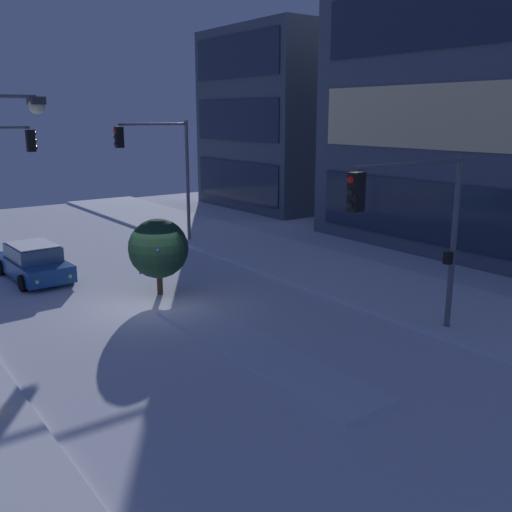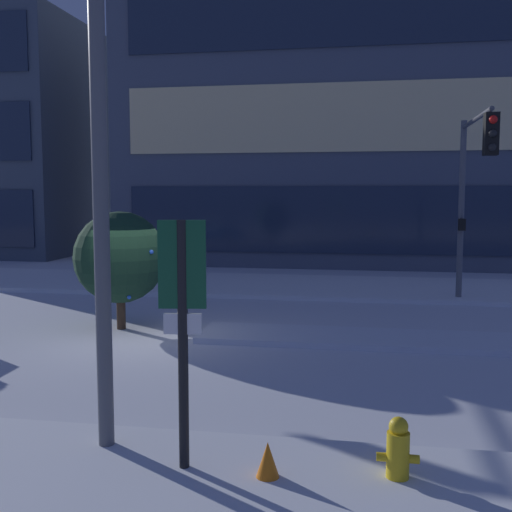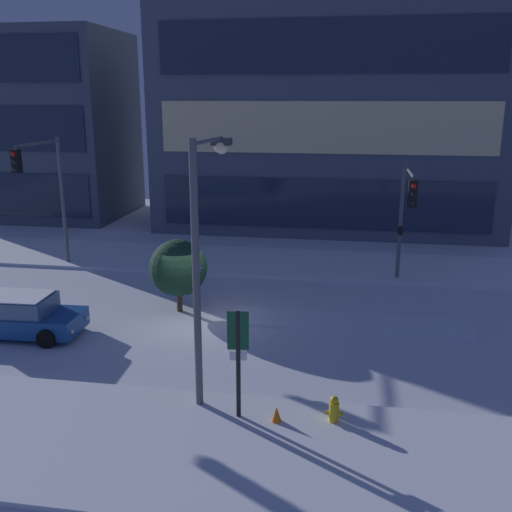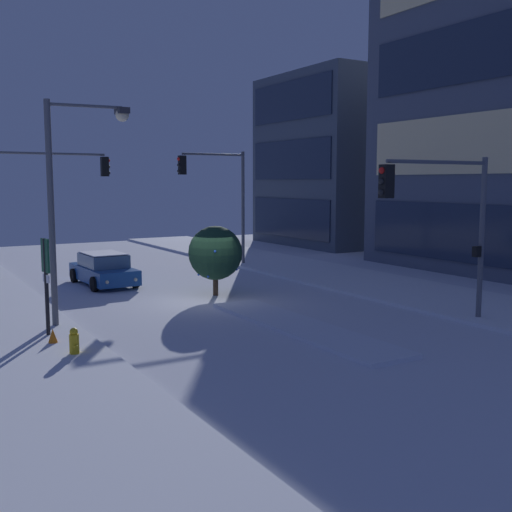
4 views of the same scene
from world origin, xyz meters
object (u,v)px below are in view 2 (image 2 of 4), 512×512
Objects in this scene: fire_hydrant at (398,454)px; construction_cone at (268,465)px; parking_info_sign at (183,315)px; decorated_tree_median at (120,257)px; street_lamp_arched at (125,87)px; traffic_light_corner_far_right at (472,175)px.

fire_hydrant is 1.48m from construction_cone.
fire_hydrant is at bearing -94.40° from parking_info_sign.
construction_cone is at bearing -102.94° from parking_info_sign.
decorated_tree_median reaches higher than fire_hydrant.
street_lamp_arched is 7.60m from decorated_tree_median.
decorated_tree_median is (-3.88, 7.63, -0.18)m from parking_info_sign.
street_lamp_arched is 3.25m from parking_info_sign.
parking_info_sign is 5.56× the size of construction_cone.
traffic_light_corner_far_right is at bearing -26.08° from street_lamp_arched.
street_lamp_arched is at bearing 148.79° from construction_cone.
parking_info_sign is 8.56m from decorated_tree_median.
traffic_light_corner_far_right is 11.86m from street_lamp_arched.
decorated_tree_median is at bearing 122.37° from construction_cone.
street_lamp_arched reaches higher than fire_hydrant.
street_lamp_arched is 5.14m from construction_cone.
parking_info_sign reaches higher than construction_cone.
parking_info_sign is (-2.47, -0.15, 1.55)m from fire_hydrant.
parking_info_sign is 1.97m from construction_cone.
fire_hydrant reaches higher than construction_cone.
parking_info_sign is at bearing 175.04° from construction_cone.
traffic_light_corner_far_right is 12.62m from construction_cone.
street_lamp_arched is at bearing 34.96° from parking_info_sign.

